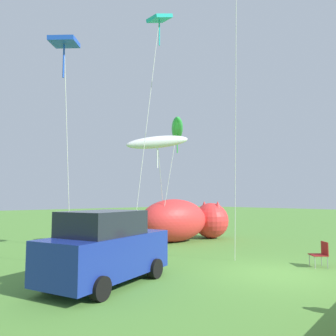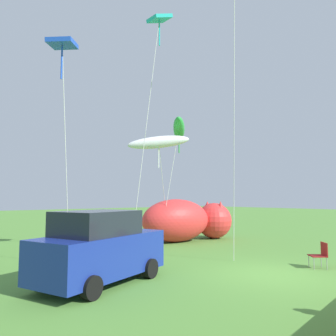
{
  "view_description": "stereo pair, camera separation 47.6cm",
  "coord_description": "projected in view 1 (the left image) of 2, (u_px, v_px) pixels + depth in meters",
  "views": [
    {
      "loc": [
        -9.53,
        -5.39,
        2.37
      ],
      "look_at": [
        0.16,
        5.28,
        3.69
      ],
      "focal_mm": 35.0,
      "sensor_mm": 36.0,
      "label": 1
    },
    {
      "loc": [
        -9.18,
        -5.71,
        2.37
      ],
      "look_at": [
        0.16,
        5.28,
        3.69
      ],
      "focal_mm": 35.0,
      "sensor_mm": 36.0,
      "label": 2
    }
  ],
  "objects": [
    {
      "name": "kite_teal_diamond",
      "position": [
        159.0,
        23.0,
        15.08
      ],
      "size": [
        1.93,
        1.05,
        10.92
      ],
      "color": "silver",
      "rests_on": "ground"
    },
    {
      "name": "inflatable_cat",
      "position": [
        184.0,
        222.0,
        18.12
      ],
      "size": [
        5.9,
        2.74,
        2.29
      ],
      "rotation": [
        0.0,
        0.0,
        -0.11
      ],
      "color": "red",
      "rests_on": "ground"
    },
    {
      "name": "parked_car",
      "position": [
        106.0,
        248.0,
        9.04
      ],
      "size": [
        4.27,
        2.86,
        2.01
      ],
      "rotation": [
        0.0,
        0.0,
        0.33
      ],
      "color": "navy",
      "rests_on": "ground"
    },
    {
      "name": "ground_plane",
      "position": [
        278.0,
        274.0,
        10.14
      ],
      "size": [
        120.0,
        120.0,
        0.0
      ],
      "primitive_type": "plane",
      "color": "#548C38"
    },
    {
      "name": "kite_white_ghost",
      "position": [
        157.0,
        142.0,
        16.44
      ],
      "size": [
        3.56,
        2.69,
        5.7
      ],
      "color": "silver",
      "rests_on": "ground"
    },
    {
      "name": "kite_green_fish",
      "position": [
        177.0,
        129.0,
        17.5
      ],
      "size": [
        2.31,
        2.47,
        6.65
      ],
      "color": "silver",
      "rests_on": "ground"
    },
    {
      "name": "kite_blue_box",
      "position": [
        64.0,
        46.0,
        11.5
      ],
      "size": [
        1.36,
        1.28,
        7.98
      ],
      "color": "silver",
      "rests_on": "ground"
    },
    {
      "name": "folding_chair",
      "position": [
        321.0,
        252.0,
        11.27
      ],
      "size": [
        0.71,
        0.71,
        0.86
      ],
      "rotation": [
        0.0,
        0.0,
        2.42
      ],
      "color": "maroon",
      "rests_on": "ground"
    }
  ]
}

